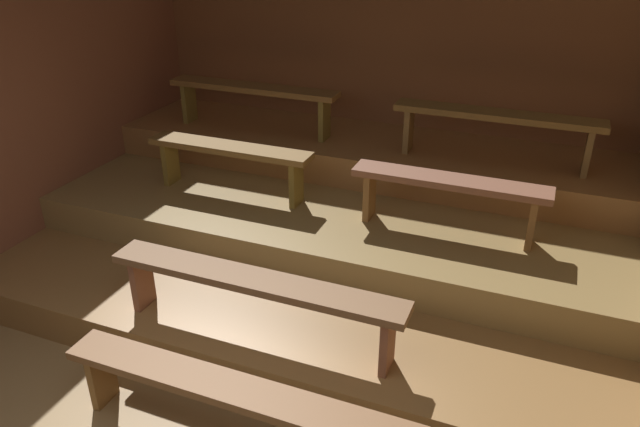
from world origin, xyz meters
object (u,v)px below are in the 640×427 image
object	(u,v)px
bench_floor_center	(235,397)
bench_upper_right	(496,122)
bench_middle_left	(230,155)
bench_upper_left	(253,94)
bench_middle_right	(449,189)
bench_lower_center	(254,287)

from	to	relation	value
bench_floor_center	bench_upper_right	size ratio (longest dim) A/B	1.25
bench_middle_left	bench_upper_left	bearing A→B (deg)	103.38
bench_middle_left	bench_middle_right	bearing A→B (deg)	0.00
bench_lower_center	bench_upper_right	xyz separation A→B (m)	(1.17, 2.24, 0.58)
bench_upper_left	bench_upper_right	distance (m)	2.32
bench_floor_center	bench_middle_right	bearing A→B (deg)	69.26
bench_middle_right	bench_upper_right	xyz separation A→B (m)	(0.20, 0.86, 0.30)
bench_floor_center	bench_upper_right	distance (m)	3.17
bench_upper_left	bench_middle_left	bearing A→B (deg)	-76.62
bench_middle_left	bench_upper_right	bearing A→B (deg)	22.15
bench_middle_left	bench_lower_center	bearing A→B (deg)	-55.65
bench_lower_center	bench_middle_right	distance (m)	1.71
bench_upper_left	bench_upper_right	bearing A→B (deg)	0.00
bench_lower_center	bench_upper_left	size ratio (longest dim) A/B	1.17
bench_floor_center	bench_upper_right	bearing A→B (deg)	71.39
bench_middle_right	bench_upper_right	world-z (taller)	bench_upper_right
bench_upper_left	bench_upper_right	world-z (taller)	same
bench_floor_center	bench_lower_center	xyz separation A→B (m)	(-0.20, 0.65, 0.29)
bench_middle_right	bench_upper_left	world-z (taller)	bench_upper_left
bench_middle_right	bench_upper_right	size ratio (longest dim) A/B	0.86
bench_floor_center	bench_lower_center	world-z (taller)	bench_lower_center
bench_floor_center	bench_upper_right	xyz separation A→B (m)	(0.97, 2.89, 0.87)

